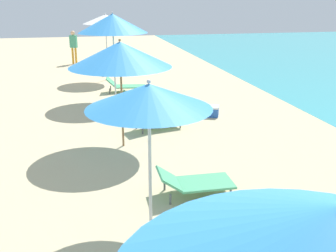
% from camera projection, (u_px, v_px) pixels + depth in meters
% --- Properties ---
extents(umbrella_third, '(1.83, 1.83, 2.37)m').
position_uv_depth(umbrella_third, '(149.00, 96.00, 5.64)').
color(umbrella_third, silver).
rests_on(umbrella_third, ground).
extents(lounger_third_shoreside, '(1.38, 0.68, 0.50)m').
position_uv_depth(lounger_third_shoreside, '(194.00, 182.00, 7.26)').
color(lounger_third_shoreside, '#4CA572').
rests_on(lounger_third_shoreside, ground).
extents(lounger_third_inland, '(1.30, 0.74, 0.54)m').
position_uv_depth(lounger_third_inland, '(210.00, 240.00, 5.47)').
color(lounger_third_inland, '#4CA572').
rests_on(lounger_third_inland, ground).
extents(umbrella_fourth, '(2.36, 2.36, 2.56)m').
position_uv_depth(umbrella_fourth, '(120.00, 54.00, 9.03)').
color(umbrella_fourth, olive).
rests_on(umbrella_fourth, ground).
extents(lounger_fourth_shoreside, '(1.47, 0.87, 0.57)m').
position_uv_depth(lounger_fourth_shoreside, '(157.00, 118.00, 10.86)').
color(lounger_fourth_shoreside, '#4CA572').
rests_on(lounger_fourth_shoreside, ground).
extents(umbrella_fifth, '(2.31, 2.31, 2.98)m').
position_uv_depth(umbrella_fifth, '(113.00, 23.00, 13.15)').
color(umbrella_fifth, silver).
rests_on(umbrella_fifth, ground).
extents(lounger_fifth_shoreside, '(1.53, 0.80, 0.57)m').
position_uv_depth(lounger_fifth_shoreside, '(125.00, 85.00, 15.10)').
color(lounger_fifth_shoreside, '#4CA572').
rests_on(lounger_fifth_shoreside, ground).
extents(lounger_fifth_inland, '(1.26, 0.73, 0.59)m').
position_uv_depth(lounger_fifth_inland, '(142.00, 98.00, 12.90)').
color(lounger_fifth_inland, '#4CA572').
rests_on(lounger_fifth_inland, ground).
extents(umbrella_farthest, '(1.88, 1.88, 2.80)m').
position_uv_depth(umbrella_farthest, '(105.00, 19.00, 16.63)').
color(umbrella_farthest, silver).
rests_on(umbrella_farthest, ground).
extents(lounger_farthest_shoreside, '(1.35, 0.82, 0.51)m').
position_uv_depth(lounger_farthest_shoreside, '(118.00, 68.00, 18.61)').
color(lounger_farthest_shoreside, white).
rests_on(lounger_farthest_shoreside, ground).
extents(person_walking_near, '(0.41, 0.33, 1.74)m').
position_uv_depth(person_walking_near, '(74.00, 44.00, 21.13)').
color(person_walking_near, orange).
rests_on(person_walking_near, ground).
extents(cooler_box, '(0.48, 0.54, 0.31)m').
position_uv_depth(cooler_box, '(213.00, 111.00, 12.09)').
color(cooler_box, '#2659B2').
rests_on(cooler_box, ground).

